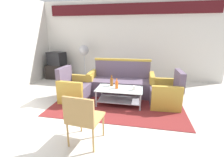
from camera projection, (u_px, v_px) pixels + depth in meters
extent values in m
plane|color=beige|center=(114.00, 117.00, 3.40)|extent=(14.00, 14.00, 0.00)
cube|color=silver|center=(129.00, 41.00, 5.91)|extent=(6.52, 0.12, 2.80)
cube|color=#4C1419|center=(130.00, 9.00, 5.53)|extent=(5.76, 0.08, 0.36)
cube|color=maroon|center=(118.00, 102.00, 4.11)|extent=(3.10, 2.07, 0.01)
cube|color=#5B4C60|center=(121.00, 87.00, 4.61)|extent=(1.61, 0.73, 0.42)
cube|color=#5B4C60|center=(122.00, 69.00, 4.79)|extent=(1.60, 0.17, 0.48)
cube|color=#B79333|center=(151.00, 85.00, 4.44)|extent=(0.13, 0.70, 0.62)
cube|color=#B79333|center=(92.00, 82.00, 4.72)|extent=(0.13, 0.70, 0.62)
cube|color=#B79333|center=(123.00, 60.00, 4.71)|extent=(1.64, 0.13, 0.06)
cube|color=#5B4C60|center=(76.00, 92.00, 4.23)|extent=(0.69, 0.64, 0.40)
cube|color=#5B4C60|center=(64.00, 76.00, 4.18)|extent=(0.15, 0.61, 0.45)
cube|color=#B79333|center=(81.00, 85.00, 4.51)|extent=(0.66, 0.14, 0.58)
cube|color=#B79333|center=(70.00, 93.00, 3.89)|extent=(0.66, 0.14, 0.58)
cube|color=#5B4C60|center=(164.00, 97.00, 3.91)|extent=(0.69, 0.63, 0.40)
cube|color=#5B4C60|center=(179.00, 81.00, 3.75)|extent=(0.15, 0.61, 0.45)
cube|color=#B79333|center=(167.00, 99.00, 3.57)|extent=(0.66, 0.13, 0.58)
cube|color=#B79333|center=(162.00, 89.00, 4.20)|extent=(0.66, 0.13, 0.58)
cube|color=silver|center=(119.00, 89.00, 3.90)|extent=(1.10, 0.60, 0.02)
cube|color=#9E9EA5|center=(119.00, 99.00, 3.97)|extent=(1.00, 0.52, 0.02)
cylinder|color=#9E9EA5|center=(102.00, 91.00, 4.29)|extent=(0.04, 0.04, 0.40)
cylinder|color=#9E9EA5|center=(141.00, 94.00, 4.10)|extent=(0.04, 0.04, 0.40)
cylinder|color=#9E9EA5|center=(96.00, 99.00, 3.80)|extent=(0.04, 0.04, 0.40)
cylinder|color=#9E9EA5|center=(140.00, 102.00, 3.61)|extent=(0.04, 0.04, 0.40)
cylinder|color=#D85919|center=(117.00, 85.00, 3.88)|extent=(0.07, 0.07, 0.17)
cylinder|color=#D85919|center=(117.00, 80.00, 3.85)|extent=(0.03, 0.03, 0.07)
cylinder|color=brown|center=(112.00, 82.00, 4.07)|extent=(0.08, 0.08, 0.19)
cylinder|color=brown|center=(112.00, 77.00, 4.03)|extent=(0.03, 0.03, 0.08)
cylinder|color=silver|center=(134.00, 88.00, 3.79)|extent=(0.08, 0.08, 0.10)
cube|color=black|center=(58.00, 72.00, 6.23)|extent=(0.80, 0.50, 0.52)
cube|color=black|center=(57.00, 59.00, 6.09)|extent=(0.68, 0.56, 0.48)
cube|color=black|center=(61.00, 58.00, 6.29)|extent=(0.50, 0.11, 0.36)
cylinder|color=#2D2D33|center=(85.00, 79.00, 6.14)|extent=(0.32, 0.32, 0.03)
cylinder|color=#B2B2B7|center=(85.00, 66.00, 6.01)|extent=(0.03, 0.03, 0.95)
sphere|color=#B2B2B7|center=(84.00, 50.00, 5.85)|extent=(0.36, 0.36, 0.36)
cube|color=#AD844C|center=(86.00, 118.00, 2.55)|extent=(0.53, 0.53, 0.04)
cube|color=#AD844C|center=(78.00, 111.00, 2.29)|extent=(0.48, 0.09, 0.40)
cylinder|color=#AD844C|center=(81.00, 121.00, 2.86)|extent=(0.03, 0.03, 0.42)
cylinder|color=#AD844C|center=(103.00, 125.00, 2.74)|extent=(0.03, 0.03, 0.42)
cylinder|color=#AD844C|center=(68.00, 135.00, 2.48)|extent=(0.03, 0.03, 0.42)
cylinder|color=#AD844C|center=(93.00, 140.00, 2.36)|extent=(0.03, 0.03, 0.42)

